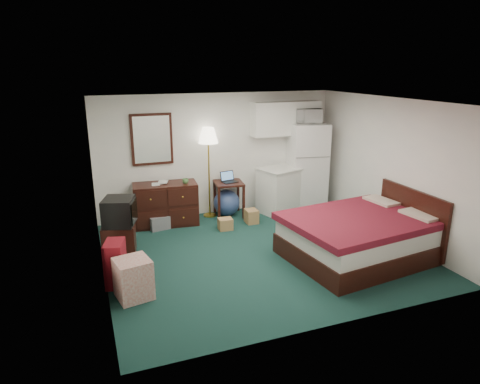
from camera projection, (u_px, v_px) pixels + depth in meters
name	position (u px, v px, depth m)	size (l,w,h in m)	color
floor	(260.00, 252.00, 7.21)	(5.00, 4.50, 0.01)	#102C2B
ceiling	(262.00, 101.00, 6.49)	(5.00, 4.50, 0.01)	white
walls	(261.00, 181.00, 6.85)	(5.01, 4.51, 2.50)	white
mirror	(152.00, 139.00, 8.27)	(0.80, 0.06, 1.00)	white
upper_cabinets	(286.00, 118.00, 9.00)	(1.50, 0.35, 0.70)	white
headboard	(411.00, 218.00, 7.21)	(0.06, 1.56, 1.00)	black
dresser	(166.00, 204.00, 8.37)	(1.22, 0.55, 0.83)	black
floor_lamp	(209.00, 173.00, 8.70)	(0.40, 0.40, 1.85)	gold
desk	(229.00, 199.00, 8.88)	(0.57, 0.57, 0.72)	black
exercise_ball	(227.00, 203.00, 8.91)	(0.55, 0.55, 0.55)	navy
kitchen_counter	(281.00, 191.00, 9.08)	(0.85, 0.65, 0.93)	white
fridge	(306.00, 166.00, 9.27)	(0.76, 0.76, 1.85)	white
bed	(358.00, 238.00, 6.92)	(2.18, 1.70, 0.70)	#531321
tv_stand	(119.00, 238.00, 7.12)	(0.52, 0.57, 0.52)	black
suitcase	(115.00, 264.00, 6.06)	(0.25, 0.41, 0.66)	maroon
retail_box	(133.00, 279.00, 5.74)	(0.44, 0.44, 0.55)	white
file_bin	(159.00, 222.00, 8.22)	(0.37, 0.28, 0.26)	slate
cardboard_box_a	(225.00, 224.00, 8.18)	(0.26, 0.22, 0.22)	#9A7D49
cardboard_box_b	(251.00, 216.00, 8.52)	(0.23, 0.27, 0.27)	#9A7D49
laptop	(230.00, 177.00, 8.73)	(0.31, 0.25, 0.21)	black
crt_tv	(119.00, 211.00, 6.95)	(0.49, 0.52, 0.45)	black
microwave	(308.00, 114.00, 8.97)	(0.55, 0.31, 0.37)	white
book_a	(151.00, 180.00, 8.13)	(0.15, 0.02, 0.21)	#9A7D49
book_b	(158.00, 177.00, 8.27)	(0.19, 0.02, 0.25)	#9A7D49
mug	(185.00, 180.00, 8.25)	(0.12, 0.09, 0.12)	#538748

